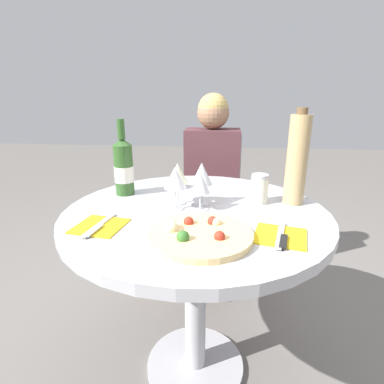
{
  "coord_description": "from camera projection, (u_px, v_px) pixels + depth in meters",
  "views": [
    {
      "loc": [
        0.09,
        -1.04,
        1.16
      ],
      "look_at": [
        -0.0,
        -0.1,
        0.86
      ],
      "focal_mm": 28.0,
      "sensor_mm": 36.0,
      "label": 1
    }
  ],
  "objects": [
    {
      "name": "dining_table",
      "position": [
        196.0,
        242.0,
        1.15
      ],
      "size": [
        0.97,
        0.97,
        0.76
      ],
      "color": "#B2B2B7",
      "rests_on": "ground_plane"
    },
    {
      "name": "wine_glass_front_right",
      "position": [
        200.0,
        184.0,
        1.07
      ],
      "size": [
        0.07,
        0.07,
        0.14
      ],
      "color": "silver",
      "rests_on": "dining_table"
    },
    {
      "name": "ground_plane",
      "position": [
        195.0,
        366.0,
        1.35
      ],
      "size": [
        12.0,
        12.0,
        0.0
      ],
      "primitive_type": "plane",
      "color": "slate",
      "rests_on": "ground"
    },
    {
      "name": "wine_glass_front_left",
      "position": [
        175.0,
        178.0,
        1.08
      ],
      "size": [
        0.08,
        0.08,
        0.16
      ],
      "color": "silver",
      "rests_on": "dining_table"
    },
    {
      "name": "sugar_shaker",
      "position": [
        259.0,
        189.0,
        1.16
      ],
      "size": [
        0.07,
        0.07,
        0.11
      ],
      "color": "silver",
      "rests_on": "dining_table"
    },
    {
      "name": "wine_bottle",
      "position": [
        124.0,
        167.0,
        1.25
      ],
      "size": [
        0.08,
        0.08,
        0.31
      ],
      "color": "#2D5623",
      "rests_on": "dining_table"
    },
    {
      "name": "chair_behind_diner",
      "position": [
        211.0,
        207.0,
        2.01
      ],
      "size": [
        0.37,
        0.37,
        0.91
      ],
      "rotation": [
        0.0,
        0.0,
        3.14
      ],
      "color": "silver",
      "rests_on": "ground_plane"
    },
    {
      "name": "pizza_large",
      "position": [
        199.0,
        234.0,
        0.88
      ],
      "size": [
        0.31,
        0.31,
        0.05
      ],
      "color": "#E5C17F",
      "rests_on": "dining_table"
    },
    {
      "name": "tall_carafe",
      "position": [
        297.0,
        160.0,
        1.12
      ],
      "size": [
        0.08,
        0.08,
        0.36
      ],
      "color": "tan",
      "rests_on": "dining_table"
    },
    {
      "name": "seated_diner",
      "position": [
        211.0,
        201.0,
        1.85
      ],
      "size": [
        0.33,
        0.43,
        1.17
      ],
      "rotation": [
        0.0,
        0.0,
        3.14
      ],
      "color": "#512D33",
      "rests_on": "ground_plane"
    },
    {
      "name": "place_setting_left",
      "position": [
        99.0,
        226.0,
        0.96
      ],
      "size": [
        0.17,
        0.19,
        0.01
      ],
      "color": "gold",
      "rests_on": "dining_table"
    },
    {
      "name": "wine_glass_back_left",
      "position": [
        178.0,
        174.0,
        1.14
      ],
      "size": [
        0.08,
        0.08,
        0.16
      ],
      "color": "silver",
      "rests_on": "dining_table"
    },
    {
      "name": "place_setting_right",
      "position": [
        280.0,
        236.0,
        0.89
      ],
      "size": [
        0.18,
        0.19,
        0.01
      ],
      "color": "gold",
      "rests_on": "dining_table"
    },
    {
      "name": "wine_glass_back_right",
      "position": [
        202.0,
        174.0,
        1.13
      ],
      "size": [
        0.08,
        0.08,
        0.16
      ],
      "color": "silver",
      "rests_on": "dining_table"
    }
  ]
}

